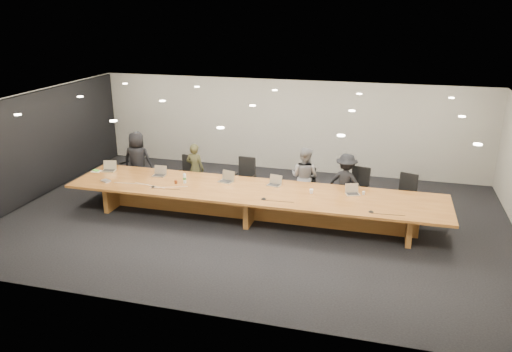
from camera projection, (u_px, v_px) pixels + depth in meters
The scene contains 29 objects.
ground at pixel (253, 219), 12.06m from camera, with size 12.00×12.00×0.00m, color black.
back_wall at pixel (288, 126), 15.26m from camera, with size 12.00×0.02×2.80m, color beige.
left_wall_panel at pixel (35, 147), 13.08m from camera, with size 0.08×7.84×2.74m, color black.
conference_table at pixel (253, 199), 11.89m from camera, with size 9.00×1.80×0.75m.
chair_far_left at pixel (131, 167), 14.02m from camera, with size 0.61×0.61×1.19m, color black, non-canonical shape.
chair_left at pixel (185, 174), 13.61m from camera, with size 0.53×0.53×1.04m, color black, non-canonical shape.
chair_mid_left at pixel (244, 178), 13.20m from camera, with size 0.56×0.56×1.11m, color black, non-canonical shape.
chair_mid_right at pixel (304, 186), 12.79m from camera, with size 0.51×0.51×1.00m, color black, non-canonical shape.
chair_right at pixel (357, 189), 12.41m from camera, with size 0.57×0.57×1.11m, color black, non-canonical shape.
chair_far_right at pixel (405, 195), 12.11m from camera, with size 0.53×0.53×1.05m, color black, non-canonical shape.
person_a at pixel (138, 160), 13.85m from camera, with size 0.80×0.52×1.63m, color black.
person_b at pixel (195, 169), 13.47m from camera, with size 0.52×0.34×1.42m, color #30301A.
person_c at pixel (304, 177), 12.62m from camera, with size 0.75×0.59×1.55m, color slate.
person_d at pixel (346, 182), 12.36m from camera, with size 0.95×0.55×1.47m, color black.
laptop_a at pixel (108, 166), 13.11m from camera, with size 0.34×0.25×0.27m, color #C3B795, non-canonical shape.
laptop_b at pixel (159, 171), 12.74m from camera, with size 0.33×0.24×0.26m, color tan, non-canonical shape.
laptop_c at pixel (226, 177), 12.30m from camera, with size 0.35×0.25×0.27m, color tan, non-canonical shape.
laptop_d at pixel (274, 181), 12.07m from camera, with size 0.32×0.23×0.25m, color tan, non-canonical shape.
laptop_e at pixel (353, 190), 11.49m from camera, with size 0.31×0.22×0.24m, color #C4B196, non-canonical shape.
water_bottle at pixel (185, 178), 12.24m from camera, with size 0.07×0.07×0.23m, color silver.
amber_mug at pixel (176, 182), 12.22m from camera, with size 0.07×0.07×0.09m, color maroon.
paper_cup_near at pixel (311, 191), 11.59m from camera, with size 0.09×0.09×0.10m, color white.
paper_cup_far at pixel (364, 193), 11.52m from camera, with size 0.07×0.07×0.08m, color silver.
notepad at pixel (96, 171), 13.12m from camera, with size 0.23×0.18×0.01m, color silver.
lime_gadget at pixel (96, 170), 13.12m from camera, with size 0.17×0.09×0.03m, color #54BF32.
av_box at pixel (106, 181), 12.38m from camera, with size 0.22×0.17×0.03m, color #BCBBC1.
mic_left at pixel (153, 186), 12.00m from camera, with size 0.12×0.12×0.03m, color black.
mic_center at pixel (264, 198), 11.26m from camera, with size 0.13×0.13×0.03m, color black.
mic_right at pixel (371, 211), 10.56m from camera, with size 0.12×0.12×0.03m, color black.
Camera 1 is at (2.97, -10.66, 4.91)m, focal length 35.00 mm.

